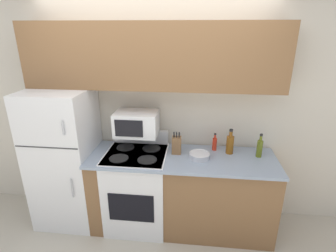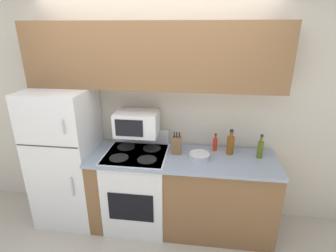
% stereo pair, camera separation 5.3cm
% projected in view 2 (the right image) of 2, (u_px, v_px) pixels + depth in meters
% --- Properties ---
extents(ground_plane, '(12.00, 12.00, 0.00)m').
position_uv_depth(ground_plane, '(148.00, 241.00, 2.87)').
color(ground_plane, beige).
extents(wall_back, '(8.00, 0.05, 2.55)m').
position_uv_depth(wall_back, '(156.00, 112.00, 3.05)').
color(wall_back, beige).
rests_on(wall_back, ground_plane).
extents(lower_cabinets, '(2.00, 0.66, 0.90)m').
position_uv_depth(lower_cabinets, '(181.00, 192.00, 2.96)').
color(lower_cabinets, brown).
rests_on(lower_cabinets, ground_plane).
extents(refrigerator, '(0.68, 0.66, 1.59)m').
position_uv_depth(refrigerator, '(66.00, 157.00, 3.01)').
color(refrigerator, white).
rests_on(refrigerator, ground_plane).
extents(upper_cabinets, '(2.67, 0.31, 0.67)m').
position_uv_depth(upper_cabinets, '(152.00, 56.00, 2.65)').
color(upper_cabinets, brown).
rests_on(upper_cabinets, refrigerator).
extents(stove, '(0.67, 0.64, 1.07)m').
position_uv_depth(stove, '(138.00, 188.00, 3.00)').
color(stove, white).
rests_on(stove, ground_plane).
extents(microwave, '(0.47, 0.33, 0.26)m').
position_uv_depth(microwave, '(137.00, 123.00, 2.88)').
color(microwave, white).
rests_on(microwave, stove).
extents(knife_block, '(0.10, 0.09, 0.25)m').
position_uv_depth(knife_block, '(177.00, 145.00, 2.83)').
color(knife_block, brown).
rests_on(knife_block, lower_cabinets).
extents(bowl, '(0.22, 0.22, 0.06)m').
position_uv_depth(bowl, '(199.00, 156.00, 2.74)').
color(bowl, silver).
rests_on(bowl, lower_cabinets).
extents(bottle_whiskey, '(0.08, 0.08, 0.28)m').
position_uv_depth(bottle_whiskey, '(230.00, 144.00, 2.82)').
color(bottle_whiskey, brown).
rests_on(bottle_whiskey, lower_cabinets).
extents(bottle_hot_sauce, '(0.05, 0.05, 0.20)m').
position_uv_depth(bottle_hot_sauce, '(215.00, 144.00, 2.91)').
color(bottle_hot_sauce, red).
rests_on(bottle_hot_sauce, lower_cabinets).
extents(bottle_olive_oil, '(0.06, 0.06, 0.26)m').
position_uv_depth(bottle_olive_oil, '(260.00, 149.00, 2.74)').
color(bottle_olive_oil, '#5B6619').
rests_on(bottle_olive_oil, lower_cabinets).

